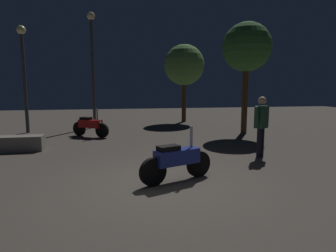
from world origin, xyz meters
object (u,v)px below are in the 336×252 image
at_px(motorcycle_blue_foreground, 177,160).
at_px(person_rider_beside, 261,121).
at_px(streetlamp_far, 23,64).
at_px(streetlamp_near, 92,56).
at_px(motorcycle_red_parked_left, 90,126).

height_order(motorcycle_blue_foreground, person_rider_beside, person_rider_beside).
bearing_deg(person_rider_beside, motorcycle_blue_foreground, 87.37).
relative_size(motorcycle_blue_foreground, streetlamp_far, 0.36).
distance_m(streetlamp_near, streetlamp_far, 2.94).
xyz_separation_m(streetlamp_near, streetlamp_far, (-2.67, -1.12, -0.51)).
bearing_deg(motorcycle_blue_foreground, motorcycle_red_parked_left, 90.21).
bearing_deg(motorcycle_red_parked_left, person_rider_beside, -5.43).
distance_m(person_rider_beside, streetlamp_far, 9.61).
relative_size(motorcycle_blue_foreground, motorcycle_red_parked_left, 1.12).
bearing_deg(streetlamp_near, motorcycle_blue_foreground, -75.08).
xyz_separation_m(motorcycle_blue_foreground, person_rider_beside, (2.69, 1.58, 0.55)).
bearing_deg(motorcycle_blue_foreground, streetlamp_far, 103.30).
distance_m(person_rider_beside, streetlamp_near, 8.65).
bearing_deg(motorcycle_blue_foreground, person_rider_beside, 9.60).
bearing_deg(streetlamp_near, motorcycle_red_parked_left, -89.46).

